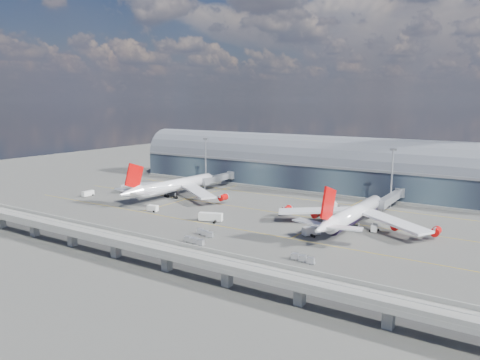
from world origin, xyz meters
The scene contains 19 objects.
ground centered at (0.00, 0.00, 0.00)m, with size 500.00×500.00×0.00m, color #474744.
taxi_lines centered at (0.00, 22.11, 0.01)m, with size 200.00×80.12×0.01m.
terminal centered at (0.00, 77.99, 11.34)m, with size 200.00×30.00×28.00m.
guideway centered at (0.00, -55.00, 5.29)m, with size 220.00×8.50×7.20m.
floodlight_mast_left centered at (-50.00, 55.00, 13.63)m, with size 3.00×0.70×25.70m.
floodlight_mast_right centered at (50.00, 55.00, 13.63)m, with size 3.00×0.70×25.70m.
airliner_left centered at (-43.10, 19.96, 5.58)m, with size 61.05×64.14×19.54m.
airliner_right centered at (47.99, 13.66, 5.09)m, with size 59.12×61.77×19.63m.
jet_bridge_left centered at (-39.48, 53.12, 5.18)m, with size 4.40×28.00×7.25m.
jet_bridge_right centered at (51.53, 51.18, 5.18)m, with size 4.40×32.00×7.25m.
service_truck_0 centered at (-79.38, -0.60, 1.34)m, with size 2.55×6.40×2.60m.
service_truck_1 centered at (-31.04, -6.75, 1.34)m, with size 4.81×2.73×2.66m.
service_truck_2 centered at (-1.15, -6.42, 1.72)m, with size 9.48×5.53×3.31m.
service_truck_3 centered at (39.10, -2.66, 1.56)m, with size 5.58×6.54×3.04m.
service_truck_4 centered at (55.81, 13.82, 1.28)m, with size 2.82×4.67×2.53m.
service_truck_5 centered at (29.97, 40.20, 1.39)m, with size 4.84×5.87×2.71m.
cargo_train_0 centered at (11.16, -32.01, 0.96)m, with size 8.32×2.60×1.83m.
cargo_train_1 centered at (8.69, -23.00, 0.92)m, with size 8.04×3.81×1.76m.
cargo_train_2 centered at (48.16, -28.44, 0.92)m, with size 8.08×2.95×1.77m.
Camera 1 is at (103.17, -146.18, 45.95)m, focal length 35.00 mm.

